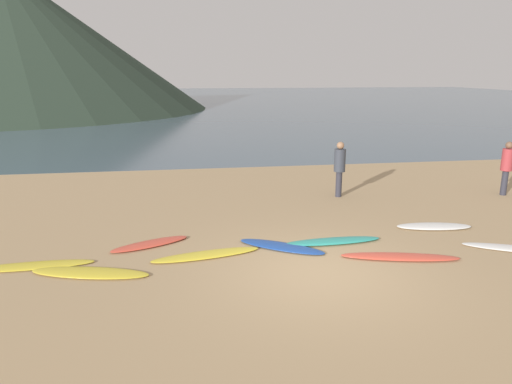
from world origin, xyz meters
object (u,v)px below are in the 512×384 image
surfboard_3 (206,255)px  surfboard_4 (281,246)px  surfboard_2 (150,244)px  surfboard_6 (400,257)px  surfboard_1 (90,273)px  person_0 (507,164)px  surfboard_5 (333,241)px  surfboard_0 (32,266)px  person_1 (340,165)px  surfboard_7 (434,226)px

surfboard_3 → surfboard_4: 1.79m
surfboard_2 → surfboard_6: (5.54, -1.69, 0.00)m
surfboard_1 → person_0: 13.39m
surfboard_3 → surfboard_4: size_ratio=1.16×
surfboard_1 → surfboard_4: (4.18, 0.85, 0.00)m
surfboard_5 → person_0: 7.99m
surfboard_6 → person_0: bearing=51.5°
surfboard_0 → surfboard_1: 1.40m
surfboard_2 → surfboard_3: 1.56m
surfboard_2 → surfboard_5: (4.36, -0.51, 0.01)m
surfboard_2 → person_1: 7.03m
surfboard_0 → person_0: 14.44m
surfboard_0 → person_0: size_ratio=1.41×
surfboard_5 → surfboard_6: 1.66m
surfboard_1 → surfboard_0: bearing=170.4°
surfboard_5 → person_1: 4.58m
surfboard_1 → person_0: (12.57, 4.51, 1.03)m
surfboard_0 → person_1: bearing=26.3°
surfboard_6 → surfboard_7: (1.83, 1.84, 0.00)m
surfboard_5 → surfboard_6: size_ratio=0.93×
surfboard_3 → person_0: 10.94m
surfboard_0 → person_0: (13.85, 3.94, 1.03)m
surfboard_2 → surfboard_5: bearing=-31.4°
surfboard_7 → person_1: 3.95m
surfboard_1 → person_1: size_ratio=1.36×
surfboard_1 → surfboard_7: 8.64m
surfboard_6 → surfboard_0: bearing=-172.4°
surfboard_5 → surfboard_4: bearing=-176.4°
surfboard_4 → surfboard_6: size_ratio=0.82×
surfboard_6 → surfboard_7: 2.60m
surfboard_4 → surfboard_5: (1.29, 0.13, 0.01)m
surfboard_3 → person_1: 6.57m
surfboard_5 → person_0: bearing=24.2°
surfboard_7 → surfboard_3: bearing=-162.2°
surfboard_1 → surfboard_7: size_ratio=1.26×
surfboard_7 → surfboard_1: bearing=-161.0°
surfboard_1 → surfboard_3: surfboard_3 is taller
surfboard_4 → person_1: (2.84, 4.31, 1.04)m
surfboard_0 → surfboard_2: bearing=18.4°
surfboard_4 → surfboard_0: bearing=-142.9°
person_0 → person_1: 5.59m
surfboard_5 → surfboard_6: bearing=-47.1°
surfboard_7 → person_0: size_ratio=1.10×
surfboard_3 → surfboard_2: bearing=134.6°
surfboard_0 → surfboard_3: (3.68, 0.04, 0.01)m
person_1 → surfboard_1: bearing=17.9°
surfboard_3 → surfboard_7: (6.08, 1.04, 0.01)m
surfboard_2 → surfboard_4: size_ratio=0.89×
surfboard_3 → surfboard_7: 6.17m
person_0 → surfboard_2: bearing=-74.5°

